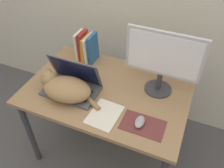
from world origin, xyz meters
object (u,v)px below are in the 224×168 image
object	(u,v)px
cat	(65,88)
notepad	(104,115)
external_monitor	(163,59)
book_row	(87,47)
laptop	(72,85)
computer_mouse	(140,122)

from	to	relation	value
cat	notepad	xyz separation A→B (m)	(0.31, -0.06, -0.07)
external_monitor	notepad	distance (m)	0.50
notepad	book_row	bearing A→B (deg)	126.95
external_monitor	book_row	bearing A→B (deg)	167.30
book_row	external_monitor	bearing A→B (deg)	-12.70
laptop	external_monitor	world-z (taller)	external_monitor
laptop	external_monitor	size ratio (longest dim) A/B	0.76
cat	laptop	bearing A→B (deg)	79.70
notepad	external_monitor	bearing A→B (deg)	55.60
laptop	cat	size ratio (longest dim) A/B	0.81
computer_mouse	cat	bearing A→B (deg)	175.70
book_row	notepad	distance (m)	0.63
laptop	notepad	bearing A→B (deg)	-23.24
computer_mouse	notepad	size ratio (longest dim) A/B	0.40
laptop	book_row	bearing A→B (deg)	101.69
cat	computer_mouse	size ratio (longest dim) A/B	4.73
computer_mouse	notepad	xyz separation A→B (m)	(-0.22, -0.02, -0.02)
external_monitor	notepad	world-z (taller)	external_monitor
computer_mouse	book_row	distance (m)	0.76
external_monitor	notepad	xyz separation A→B (m)	(-0.24, -0.36, -0.25)
external_monitor	notepad	size ratio (longest dim) A/B	2.03
cat	notepad	distance (m)	0.32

